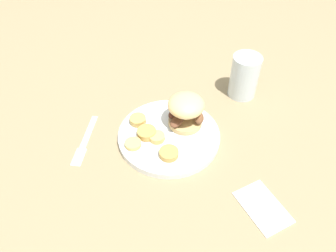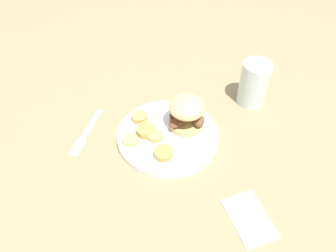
% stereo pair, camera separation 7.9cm
% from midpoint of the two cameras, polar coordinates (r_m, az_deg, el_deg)
% --- Properties ---
extents(ground_plane, '(4.00, 4.00, 0.00)m').
position_cam_midpoint_polar(ground_plane, '(0.82, -2.75, -2.26)').
color(ground_plane, '#937F5B').
extents(dinner_plate, '(0.25, 0.25, 0.02)m').
position_cam_midpoint_polar(dinner_plate, '(0.81, -2.78, -1.78)').
color(dinner_plate, white).
rests_on(dinner_plate, ground_plane).
extents(sandwich, '(0.09, 0.10, 0.09)m').
position_cam_midpoint_polar(sandwich, '(0.80, 0.09, 2.76)').
color(sandwich, tan).
rests_on(sandwich, dinner_plate).
extents(potato_round_0, '(0.04, 0.04, 0.01)m').
position_cam_midpoint_polar(potato_round_0, '(0.79, -9.15, -3.22)').
color(potato_round_0, '#DBB766').
rests_on(potato_round_0, dinner_plate).
extents(potato_round_1, '(0.05, 0.05, 0.01)m').
position_cam_midpoint_polar(potato_round_1, '(0.76, -2.64, -4.92)').
color(potato_round_1, tan).
rests_on(potato_round_1, dinner_plate).
extents(potato_round_2, '(0.04, 0.04, 0.01)m').
position_cam_midpoint_polar(potato_round_2, '(0.79, -4.95, -2.09)').
color(potato_round_2, '#DBB766').
rests_on(potato_round_2, dinner_plate).
extents(potato_round_3, '(0.05, 0.05, 0.02)m').
position_cam_midpoint_polar(potato_round_3, '(0.80, -6.72, -1.30)').
color(potato_round_3, tan).
rests_on(potato_round_3, dinner_plate).
extents(potato_round_4, '(0.04, 0.04, 0.01)m').
position_cam_midpoint_polar(potato_round_4, '(0.84, -8.14, 0.94)').
color(potato_round_4, tan).
rests_on(potato_round_4, dinner_plate).
extents(fork, '(0.04, 0.17, 0.00)m').
position_cam_midpoint_polar(fork, '(0.85, -16.95, -2.51)').
color(fork, silver).
rests_on(fork, ground_plane).
extents(drinking_glass, '(0.08, 0.08, 0.12)m').
position_cam_midpoint_polar(drinking_glass, '(0.92, 10.63, 8.40)').
color(drinking_glass, silver).
rests_on(drinking_glass, ground_plane).
extents(napkin, '(0.12, 0.14, 0.01)m').
position_cam_midpoint_polar(napkin, '(0.72, 12.96, -13.75)').
color(napkin, white).
rests_on(napkin, ground_plane).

